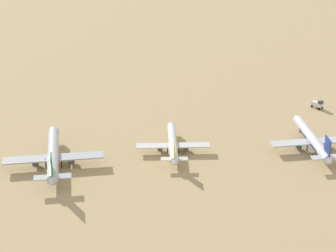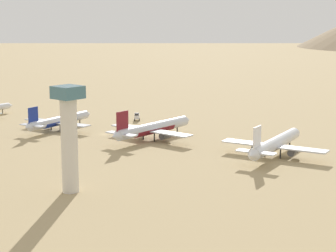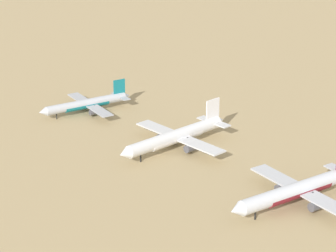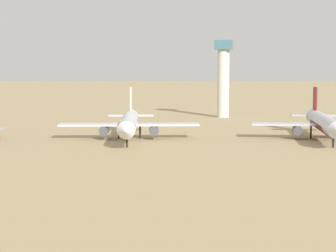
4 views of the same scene
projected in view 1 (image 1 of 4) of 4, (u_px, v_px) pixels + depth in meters
name	position (u px, v px, depth m)	size (l,w,h in m)	color
parked_jet_3	(312.00, 139.00, 263.72)	(42.43, 34.68, 12.26)	silver
parked_jet_4	(173.00, 143.00, 261.72)	(36.05, 29.27, 10.40)	silver
parked_jet_5	(53.00, 155.00, 250.62)	(46.68, 38.15, 13.49)	#B2B7C1
service_truck	(318.00, 104.00, 299.95)	(5.50, 5.38, 3.90)	silver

